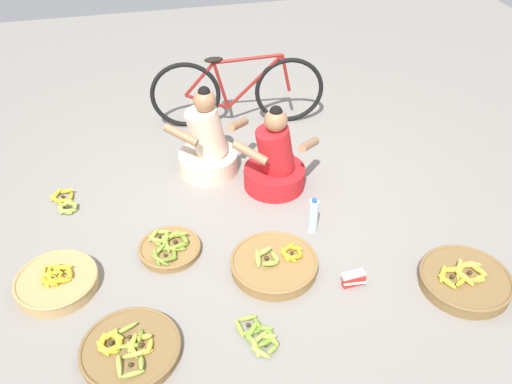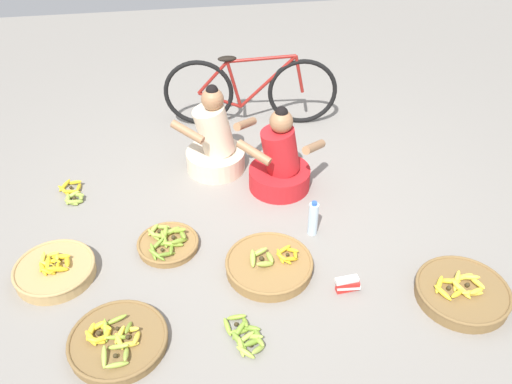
{
  "view_description": "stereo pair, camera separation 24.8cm",
  "coord_description": "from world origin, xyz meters",
  "px_view_note": "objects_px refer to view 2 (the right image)",
  "views": [
    {
      "loc": [
        -0.73,
        -3.28,
        2.78
      ],
      "look_at": [
        0.0,
        -0.2,
        0.35
      ],
      "focal_mm": 37.78,
      "sensor_mm": 36.0,
      "label": 1
    },
    {
      "loc": [
        -0.49,
        -3.33,
        2.78
      ],
      "look_at": [
        0.0,
        -0.2,
        0.35
      ],
      "focal_mm": 37.78,
      "sensor_mm": 36.0,
      "label": 2
    }
  ],
  "objects_px": {
    "loose_bananas_mid_left": "(73,193)",
    "banana_basket_near_bicycle": "(118,340)",
    "packet_carton_stack": "(348,285)",
    "vendor_woman_behind": "(215,143)",
    "banana_basket_front_right": "(168,243)",
    "banana_basket_mid_right": "(462,292)",
    "water_bottle": "(313,219)",
    "vendor_woman_front": "(280,163)",
    "bicycle_leaning": "(250,91)",
    "banana_basket_near_vendor": "(55,270)",
    "banana_basket_front_left": "(269,265)",
    "loose_bananas_back_center": "(246,336)"
  },
  "relations": [
    {
      "from": "banana_basket_near_bicycle",
      "to": "loose_bananas_back_center",
      "type": "xyz_separation_m",
      "value": [
        0.79,
        -0.08,
        -0.01
      ]
    },
    {
      "from": "bicycle_leaning",
      "to": "packet_carton_stack",
      "type": "relative_size",
      "value": 9.42
    },
    {
      "from": "loose_bananas_mid_left",
      "to": "water_bottle",
      "type": "xyz_separation_m",
      "value": [
        1.87,
        -0.76,
        0.12
      ]
    },
    {
      "from": "packet_carton_stack",
      "to": "vendor_woman_behind",
      "type": "bearing_deg",
      "value": 114.92
    },
    {
      "from": "banana_basket_near_bicycle",
      "to": "loose_bananas_mid_left",
      "type": "distance_m",
      "value": 1.65
    },
    {
      "from": "vendor_woman_front",
      "to": "loose_bananas_back_center",
      "type": "distance_m",
      "value": 1.63
    },
    {
      "from": "banana_basket_mid_right",
      "to": "banana_basket_front_left",
      "type": "xyz_separation_m",
      "value": [
        -1.23,
        0.45,
        -0.0
      ]
    },
    {
      "from": "loose_bananas_back_center",
      "to": "loose_bananas_mid_left",
      "type": "distance_m",
      "value": 2.07
    },
    {
      "from": "banana_basket_mid_right",
      "to": "water_bottle",
      "type": "distance_m",
      "value": 1.16
    },
    {
      "from": "banana_basket_near_vendor",
      "to": "banana_basket_front_left",
      "type": "height_order",
      "value": "banana_basket_near_vendor"
    },
    {
      "from": "bicycle_leaning",
      "to": "loose_bananas_mid_left",
      "type": "height_order",
      "value": "bicycle_leaning"
    },
    {
      "from": "vendor_woman_front",
      "to": "water_bottle",
      "type": "bearing_deg",
      "value": -77.63
    },
    {
      "from": "banana_basket_front_left",
      "to": "banana_basket_near_vendor",
      "type": "bearing_deg",
      "value": 173.29
    },
    {
      "from": "banana_basket_near_vendor",
      "to": "loose_bananas_back_center",
      "type": "height_order",
      "value": "banana_basket_near_vendor"
    },
    {
      "from": "banana_basket_front_left",
      "to": "loose_bananas_mid_left",
      "type": "height_order",
      "value": "banana_basket_front_left"
    },
    {
      "from": "bicycle_leaning",
      "to": "vendor_woman_behind",
      "type": "bearing_deg",
      "value": -119.41
    },
    {
      "from": "loose_bananas_mid_left",
      "to": "banana_basket_front_left",
      "type": "bearing_deg",
      "value": -36.73
    },
    {
      "from": "banana_basket_mid_right",
      "to": "vendor_woman_front",
      "type": "bearing_deg",
      "value": 124.5
    },
    {
      "from": "bicycle_leaning",
      "to": "banana_basket_front_right",
      "type": "bearing_deg",
      "value": -116.96
    },
    {
      "from": "banana_basket_near_vendor",
      "to": "banana_basket_near_bicycle",
      "type": "bearing_deg",
      "value": -55.27
    },
    {
      "from": "water_bottle",
      "to": "packet_carton_stack",
      "type": "xyz_separation_m",
      "value": [
        0.1,
        -0.61,
        -0.08
      ]
    },
    {
      "from": "packet_carton_stack",
      "to": "banana_basket_front_left",
      "type": "bearing_deg",
      "value": 150.88
    },
    {
      "from": "water_bottle",
      "to": "loose_bananas_mid_left",
      "type": "bearing_deg",
      "value": 157.87
    },
    {
      "from": "vendor_woman_behind",
      "to": "banana_basket_mid_right",
      "type": "bearing_deg",
      "value": -50.11
    },
    {
      "from": "vendor_woman_front",
      "to": "banana_basket_mid_right",
      "type": "relative_size",
      "value": 1.23
    },
    {
      "from": "banana_basket_mid_right",
      "to": "banana_basket_near_bicycle",
      "type": "height_order",
      "value": "banana_basket_mid_right"
    },
    {
      "from": "banana_basket_mid_right",
      "to": "banana_basket_front_left",
      "type": "relative_size",
      "value": 1.0
    },
    {
      "from": "banana_basket_mid_right",
      "to": "loose_bananas_mid_left",
      "type": "xyz_separation_m",
      "value": [
        -2.71,
        1.56,
        -0.03
      ]
    },
    {
      "from": "banana_basket_near_vendor",
      "to": "packet_carton_stack",
      "type": "height_order",
      "value": "banana_basket_near_vendor"
    },
    {
      "from": "banana_basket_near_bicycle",
      "to": "vendor_woman_behind",
      "type": "bearing_deg",
      "value": 66.6
    },
    {
      "from": "vendor_woman_front",
      "to": "banana_basket_near_vendor",
      "type": "relative_size",
      "value": 1.36
    },
    {
      "from": "loose_bananas_mid_left",
      "to": "banana_basket_near_bicycle",
      "type": "bearing_deg",
      "value": -74.4
    },
    {
      "from": "bicycle_leaning",
      "to": "banana_basket_mid_right",
      "type": "bearing_deg",
      "value": -67.23
    },
    {
      "from": "vendor_woman_behind",
      "to": "loose_bananas_back_center",
      "type": "distance_m",
      "value": 1.9
    },
    {
      "from": "banana_basket_mid_right",
      "to": "banana_basket_near_bicycle",
      "type": "xyz_separation_m",
      "value": [
        -2.27,
        -0.03,
        -0.01
      ]
    },
    {
      "from": "water_bottle",
      "to": "banana_basket_front_left",
      "type": "bearing_deg",
      "value": -139.32
    },
    {
      "from": "banana_basket_near_bicycle",
      "to": "packet_carton_stack",
      "type": "xyz_separation_m",
      "value": [
        1.53,
        0.21,
        0.02
      ]
    },
    {
      "from": "packet_carton_stack",
      "to": "loose_bananas_back_center",
      "type": "bearing_deg",
      "value": -158.41
    },
    {
      "from": "loose_bananas_mid_left",
      "to": "packet_carton_stack",
      "type": "bearing_deg",
      "value": -34.95
    },
    {
      "from": "vendor_woman_behind",
      "to": "loose_bananas_mid_left",
      "type": "bearing_deg",
      "value": -169.81
    },
    {
      "from": "packet_carton_stack",
      "to": "water_bottle",
      "type": "bearing_deg",
      "value": 98.84
    },
    {
      "from": "banana_basket_near_bicycle",
      "to": "banana_basket_near_vendor",
      "type": "bearing_deg",
      "value": 124.73
    },
    {
      "from": "banana_basket_near_vendor",
      "to": "banana_basket_mid_right",
      "type": "height_order",
      "value": "banana_basket_mid_right"
    },
    {
      "from": "vendor_woman_front",
      "to": "banana_basket_front_right",
      "type": "bearing_deg",
      "value": -147.32
    },
    {
      "from": "vendor_woman_behind",
      "to": "banana_basket_mid_right",
      "type": "relative_size",
      "value": 1.31
    },
    {
      "from": "banana_basket_near_bicycle",
      "to": "water_bottle",
      "type": "relative_size",
      "value": 2.03
    },
    {
      "from": "vendor_woman_front",
      "to": "banana_basket_near_bicycle",
      "type": "bearing_deg",
      "value": -131.66
    },
    {
      "from": "vendor_woman_behind",
      "to": "loose_bananas_back_center",
      "type": "relative_size",
      "value": 2.29
    },
    {
      "from": "banana_basket_front_right",
      "to": "banana_basket_mid_right",
      "type": "bearing_deg",
      "value": -22.43
    },
    {
      "from": "packet_carton_stack",
      "to": "banana_basket_near_bicycle",
      "type": "bearing_deg",
      "value": -172.05
    }
  ]
}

